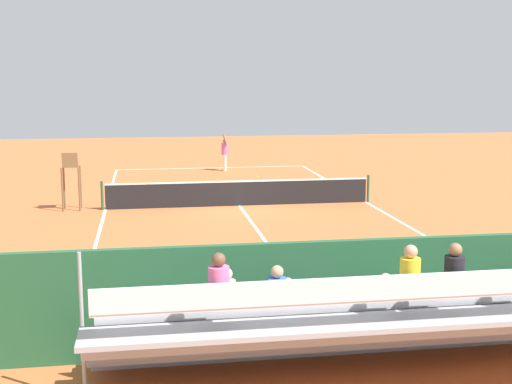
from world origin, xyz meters
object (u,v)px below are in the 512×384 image
Objects in this scene: umpire_chair at (71,175)px; tennis_ball_far at (256,176)px; tennis_player at (225,151)px; tennis_net at (239,193)px; tennis_racket at (218,170)px; courtside_bench at (458,297)px; tennis_ball_near at (258,177)px; bleacher_stand at (370,321)px; equipment_bag at (366,323)px.

tennis_ball_far is (-8.03, -7.13, -1.28)m from umpire_chair.
tennis_player is at bearing -125.19° from umpire_chair.
tennis_racket is (-0.28, -10.13, -0.49)m from tennis_net.
courtside_bench is (-2.57, 13.27, 0.06)m from tennis_net.
umpire_chair reaches higher than tennis_ball_near.
umpire_chair is (6.24, -15.53, 0.33)m from bleacher_stand.
umpire_chair is 32.42× the size of tennis_ball_far.
tennis_net is at bearing -87.31° from equipment_bag.
bleacher_stand is 25.53m from tennis_racket.
bleacher_stand reaches higher than umpire_chair.
courtside_bench is 0.93× the size of tennis_player.
courtside_bench reaches higher than equipment_bag.
umpire_chair reaches higher than tennis_ball_far.
tennis_net is 5.35× the size of tennis_player.
tennis_net is 15.39m from bleacher_stand.
tennis_racket is at bearing -62.08° from tennis_ball_near.
equipment_bag is (-0.59, -1.98, -0.80)m from bleacher_stand.
tennis_net is at bearing 88.43° from tennis_racket.
tennis_ball_near is at bearing 117.92° from tennis_racket.
courtside_bench is 1.98m from equipment_bag.
tennis_racket is 3.45m from tennis_ball_near.
tennis_ball_far is (-1.20, -20.68, -0.15)m from equipment_bag.
tennis_ball_far reaches higher than tennis_racket.
tennis_racket is at bearing -122.99° from umpire_chair.
tennis_ball_near is at bearing -93.53° from equipment_bag.
tennis_racket is at bearing -46.29° from tennis_player.
tennis_racket is 8.85× the size of tennis_ball_near.
courtside_bench is 20.37m from tennis_ball_near.
tennis_ball_far is at bearing 118.61° from tennis_racket.
tennis_net reaches higher than equipment_bag.
tennis_net is at bearing -89.84° from bleacher_stand.
tennis_ball_near is 1.00× the size of tennis_ball_far.
courtside_bench is at bearing 123.17° from umpire_chair.
tennis_ball_far is (0.74, -20.55, -0.53)m from courtside_bench.
bleacher_stand is at bearing 111.90° from umpire_chair.
bleacher_stand reaches higher than equipment_bag.
bleacher_stand is at bearing 88.73° from tennis_player.
tennis_net is at bearing -79.03° from courtside_bench.
equipment_bag is 20.72m from tennis_ball_far.
tennis_net is 9.82m from tennis_player.
bleacher_stand is 137.27× the size of tennis_ball_near.
tennis_ball_far is (-1.55, 2.85, 0.02)m from tennis_racket.
tennis_player reaches higher than equipment_bag.
tennis_net is 1.14× the size of bleacher_stand.
tennis_ball_near is 0.21m from tennis_ball_far.
umpire_chair is 2.38× the size of equipment_bag.
equipment_bag is 20.52m from tennis_ball_near.
equipment_bag is 0.47× the size of tennis_player.
tennis_player is at bearing -91.27° from bleacher_stand.
umpire_chair is at bearing 54.81° from tennis_player.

